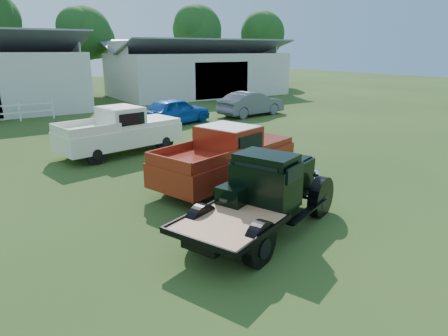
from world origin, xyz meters
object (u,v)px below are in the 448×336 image
vintage_flatbed (263,194)px  misc_car_blue (175,111)px  white_pickup (120,131)px  red_pickup (226,156)px  misc_car_grey (251,104)px

vintage_flatbed → misc_car_blue: size_ratio=1.06×
vintage_flatbed → white_pickup: white_pickup is taller
white_pickup → misc_car_blue: size_ratio=1.16×
red_pickup → white_pickup: bearing=87.2°
red_pickup → misc_car_blue: bearing=54.6°
white_pickup → vintage_flatbed: bearing=-98.5°
misc_car_grey → misc_car_blue: bearing=84.0°
vintage_flatbed → misc_car_grey: bearing=32.6°
white_pickup → misc_car_grey: (11.09, 5.20, -0.19)m
vintage_flatbed → misc_car_blue: 15.43m
red_pickup → misc_car_grey: red_pickup is taller
vintage_flatbed → white_pickup: (-0.34, 9.54, 0.01)m
vintage_flatbed → red_pickup: size_ratio=0.90×
red_pickup → vintage_flatbed: bearing=-126.2°
misc_car_blue → misc_car_grey: (5.87, 0.11, 0.01)m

